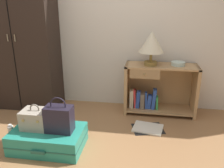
{
  "coord_description": "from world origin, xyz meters",
  "views": [
    {
      "loc": [
        0.63,
        -1.77,
        1.46
      ],
      "look_at": [
        0.24,
        0.77,
        0.55
      ],
      "focal_mm": 37.03,
      "sensor_mm": 36.0,
      "label": 1
    }
  ],
  "objects_px": {
    "bookshelf": "(157,89)",
    "open_book_on_floor": "(148,128)",
    "train_case": "(36,119)",
    "handbag": "(59,119)",
    "bottle": "(11,133)",
    "table_lamp": "(152,43)",
    "suitcase_large": "(48,138)",
    "bowl": "(178,64)",
    "wardrobe": "(21,35)"
  },
  "relations": [
    {
      "from": "bookshelf",
      "to": "open_book_on_floor",
      "type": "relative_size",
      "value": 2.23
    },
    {
      "from": "train_case",
      "to": "handbag",
      "type": "relative_size",
      "value": 0.74
    },
    {
      "from": "train_case",
      "to": "bottle",
      "type": "relative_size",
      "value": 1.4
    },
    {
      "from": "table_lamp",
      "to": "suitcase_large",
      "type": "height_order",
      "value": "table_lamp"
    },
    {
      "from": "table_lamp",
      "to": "bowl",
      "type": "relative_size",
      "value": 2.41
    },
    {
      "from": "bowl",
      "to": "train_case",
      "type": "bearing_deg",
      "value": -145.99
    },
    {
      "from": "wardrobe",
      "to": "table_lamp",
      "type": "xyz_separation_m",
      "value": [
        1.78,
        0.0,
        -0.06
      ]
    },
    {
      "from": "bowl",
      "to": "bottle",
      "type": "height_order",
      "value": "bowl"
    },
    {
      "from": "wardrobe",
      "to": "suitcase_large",
      "type": "height_order",
      "value": "wardrobe"
    },
    {
      "from": "wardrobe",
      "to": "handbag",
      "type": "height_order",
      "value": "wardrobe"
    },
    {
      "from": "bookshelf",
      "to": "train_case",
      "type": "bearing_deg",
      "value": -141.14
    },
    {
      "from": "bookshelf",
      "to": "handbag",
      "type": "distance_m",
      "value": 1.46
    },
    {
      "from": "train_case",
      "to": "handbag",
      "type": "height_order",
      "value": "handbag"
    },
    {
      "from": "table_lamp",
      "to": "suitcase_large",
      "type": "distance_m",
      "value": 1.68
    },
    {
      "from": "bowl",
      "to": "open_book_on_floor",
      "type": "xyz_separation_m",
      "value": [
        -0.35,
        -0.51,
        -0.7
      ]
    },
    {
      "from": "suitcase_large",
      "to": "bottle",
      "type": "distance_m",
      "value": 0.47
    },
    {
      "from": "wardrobe",
      "to": "handbag",
      "type": "bearing_deg",
      "value": -48.67
    },
    {
      "from": "suitcase_large",
      "to": "wardrobe",
      "type": "bearing_deg",
      "value": 126.61
    },
    {
      "from": "wardrobe",
      "to": "bottle",
      "type": "bearing_deg",
      "value": -73.27
    },
    {
      "from": "bowl",
      "to": "suitcase_large",
      "type": "height_order",
      "value": "bowl"
    },
    {
      "from": "wardrobe",
      "to": "bottle",
      "type": "xyz_separation_m",
      "value": [
        0.28,
        -0.95,
        -0.94
      ]
    },
    {
      "from": "bookshelf",
      "to": "table_lamp",
      "type": "relative_size",
      "value": 2.17
    },
    {
      "from": "train_case",
      "to": "bottle",
      "type": "height_order",
      "value": "train_case"
    },
    {
      "from": "suitcase_large",
      "to": "train_case",
      "type": "relative_size",
      "value": 2.67
    },
    {
      "from": "table_lamp",
      "to": "suitcase_large",
      "type": "xyz_separation_m",
      "value": [
        -1.03,
        -1.01,
        -0.87
      ]
    },
    {
      "from": "bowl",
      "to": "suitcase_large",
      "type": "xyz_separation_m",
      "value": [
        -1.39,
        -1.05,
        -0.6
      ]
    },
    {
      "from": "suitcase_large",
      "to": "open_book_on_floor",
      "type": "relative_size",
      "value": 1.74
    },
    {
      "from": "bowl",
      "to": "open_book_on_floor",
      "type": "height_order",
      "value": "bowl"
    },
    {
      "from": "wardrobe",
      "to": "suitcase_large",
      "type": "relative_size",
      "value": 2.78
    },
    {
      "from": "wardrobe",
      "to": "bookshelf",
      "type": "relative_size",
      "value": 2.17
    },
    {
      "from": "train_case",
      "to": "handbag",
      "type": "xyz_separation_m",
      "value": [
        0.27,
        -0.03,
        0.04
      ]
    },
    {
      "from": "bookshelf",
      "to": "open_book_on_floor",
      "type": "bearing_deg",
      "value": -101.66
    },
    {
      "from": "handbag",
      "to": "bottle",
      "type": "xyz_separation_m",
      "value": [
        -0.6,
        0.06,
        -0.26
      ]
    },
    {
      "from": "bowl",
      "to": "bottle",
      "type": "distance_m",
      "value": 2.19
    },
    {
      "from": "wardrobe",
      "to": "handbag",
      "type": "relative_size",
      "value": 5.51
    },
    {
      "from": "bookshelf",
      "to": "open_book_on_floor",
      "type": "distance_m",
      "value": 0.61
    },
    {
      "from": "table_lamp",
      "to": "open_book_on_floor",
      "type": "distance_m",
      "value": 1.07
    },
    {
      "from": "open_book_on_floor",
      "to": "suitcase_large",
      "type": "bearing_deg",
      "value": -152.24
    },
    {
      "from": "table_lamp",
      "to": "suitcase_large",
      "type": "relative_size",
      "value": 0.59
    },
    {
      "from": "bookshelf",
      "to": "suitcase_large",
      "type": "xyz_separation_m",
      "value": [
        -1.14,
        -1.05,
        -0.23
      ]
    },
    {
      "from": "wardrobe",
      "to": "open_book_on_floor",
      "type": "xyz_separation_m",
      "value": [
        1.78,
        -0.46,
        -1.03
      ]
    },
    {
      "from": "bowl",
      "to": "handbag",
      "type": "distance_m",
      "value": 1.67
    },
    {
      "from": "table_lamp",
      "to": "bowl",
      "type": "bearing_deg",
      "value": 7.1
    },
    {
      "from": "wardrobe",
      "to": "train_case",
      "type": "distance_m",
      "value": 1.36
    },
    {
      "from": "bookshelf",
      "to": "handbag",
      "type": "height_order",
      "value": "bookshelf"
    },
    {
      "from": "open_book_on_floor",
      "to": "bowl",
      "type": "bearing_deg",
      "value": 55.22
    },
    {
      "from": "train_case",
      "to": "wardrobe",
      "type": "bearing_deg",
      "value": 122.22
    },
    {
      "from": "wardrobe",
      "to": "table_lamp",
      "type": "bearing_deg",
      "value": 0.15
    },
    {
      "from": "bowl",
      "to": "handbag",
      "type": "height_order",
      "value": "bowl"
    },
    {
      "from": "bottle",
      "to": "bookshelf",
      "type": "bearing_deg",
      "value": 31.8
    }
  ]
}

